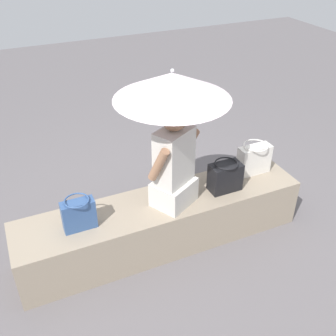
{
  "coord_description": "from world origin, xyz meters",
  "views": [
    {
      "loc": [
        -1.08,
        -2.51,
        2.59
      ],
      "look_at": [
        0.04,
        -0.02,
        0.82
      ],
      "focal_mm": 42.61,
      "sensor_mm": 36.0,
      "label": 1
    }
  ],
  "objects_px": {
    "shoulder_bag_spare": "(254,159)",
    "tote_bag_canvas": "(225,177)",
    "parasol": "(172,86)",
    "handbag_black": "(79,214)",
    "person_seated": "(174,164)"
  },
  "relations": [
    {
      "from": "parasol",
      "to": "tote_bag_canvas",
      "type": "relative_size",
      "value": 4.11
    },
    {
      "from": "shoulder_bag_spare",
      "to": "tote_bag_canvas",
      "type": "bearing_deg",
      "value": -161.97
    },
    {
      "from": "handbag_black",
      "to": "shoulder_bag_spare",
      "type": "xyz_separation_m",
      "value": [
        1.7,
        0.11,
        0.01
      ]
    },
    {
      "from": "parasol",
      "to": "person_seated",
      "type": "bearing_deg",
      "value": -100.14
    },
    {
      "from": "tote_bag_canvas",
      "to": "handbag_black",
      "type": "bearing_deg",
      "value": 179.19
    },
    {
      "from": "person_seated",
      "to": "handbag_black",
      "type": "bearing_deg",
      "value": 179.6
    },
    {
      "from": "person_seated",
      "to": "handbag_black",
      "type": "xyz_separation_m",
      "value": [
        -0.81,
        0.01,
        -0.25
      ]
    },
    {
      "from": "parasol",
      "to": "handbag_black",
      "type": "xyz_separation_m",
      "value": [
        -0.82,
        -0.06,
        -0.89
      ]
    },
    {
      "from": "parasol",
      "to": "handbag_black",
      "type": "relative_size",
      "value": 4.21
    },
    {
      "from": "parasol",
      "to": "tote_bag_canvas",
      "type": "height_order",
      "value": "parasol"
    },
    {
      "from": "tote_bag_canvas",
      "to": "shoulder_bag_spare",
      "type": "relative_size",
      "value": 0.9
    },
    {
      "from": "parasol",
      "to": "shoulder_bag_spare",
      "type": "relative_size",
      "value": 3.69
    },
    {
      "from": "parasol",
      "to": "handbag_black",
      "type": "distance_m",
      "value": 1.22
    },
    {
      "from": "tote_bag_canvas",
      "to": "shoulder_bag_spare",
      "type": "bearing_deg",
      "value": 18.03
    },
    {
      "from": "parasol",
      "to": "handbag_black",
      "type": "height_order",
      "value": "parasol"
    }
  ]
}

